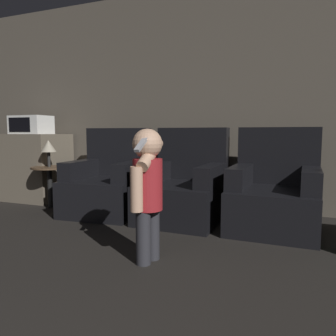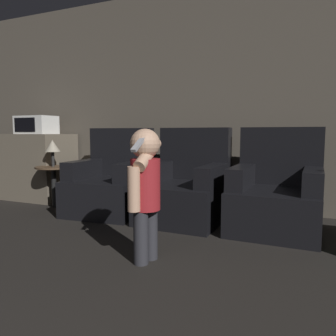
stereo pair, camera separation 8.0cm
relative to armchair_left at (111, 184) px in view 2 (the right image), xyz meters
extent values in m
cube|color=#51493F|center=(1.09, 0.66, 0.98)|extent=(8.40, 0.05, 2.60)
cube|color=black|center=(0.01, -0.07, -0.13)|extent=(0.84, 0.90, 0.39)
cube|color=black|center=(-0.02, 0.28, 0.35)|extent=(0.79, 0.22, 0.57)
cube|color=black|center=(-0.30, -0.09, 0.17)|extent=(0.21, 0.70, 0.20)
cube|color=black|center=(0.31, -0.04, 0.17)|extent=(0.21, 0.70, 0.20)
cube|color=black|center=(0.90, -0.07, -0.13)|extent=(0.80, 0.87, 0.39)
cube|color=black|center=(0.91, 0.28, 0.35)|extent=(0.78, 0.18, 0.57)
cube|color=black|center=(0.59, -0.06, 0.17)|extent=(0.18, 0.69, 0.20)
cube|color=black|center=(1.21, -0.07, 0.17)|extent=(0.18, 0.69, 0.20)
cube|color=black|center=(1.80, -0.07, -0.13)|extent=(0.80, 0.87, 0.39)
cube|color=black|center=(1.81, 0.28, 0.35)|extent=(0.78, 0.18, 0.57)
cube|color=black|center=(1.49, -0.06, 0.17)|extent=(0.18, 0.69, 0.20)
cube|color=black|center=(2.11, -0.07, 0.17)|extent=(0.18, 0.69, 0.20)
cylinder|color=#28282D|center=(1.04, -1.11, -0.13)|extent=(0.10, 0.10, 0.37)
cylinder|color=#28282D|center=(1.02, -1.22, -0.13)|extent=(0.10, 0.10, 0.37)
cylinder|color=maroon|center=(1.03, -1.17, 0.23)|extent=(0.20, 0.20, 0.35)
sphere|color=tan|center=(1.03, -1.17, 0.51)|extent=(0.20, 0.20, 0.20)
cylinder|color=tan|center=(1.01, -1.29, 0.21)|extent=(0.08, 0.08, 0.30)
cylinder|color=tan|center=(1.05, -1.17, 0.44)|extent=(0.08, 0.30, 0.22)
cube|color=#99999E|center=(1.05, -1.30, 0.51)|extent=(0.04, 0.16, 0.10)
cube|color=#665B4C|center=(-1.46, 0.27, 0.12)|extent=(1.09, 0.63, 0.89)
cube|color=silver|center=(-1.36, 0.27, 0.69)|extent=(0.50, 0.33, 0.24)
cube|color=black|center=(-1.39, 0.11, 0.69)|extent=(0.35, 0.01, 0.19)
cylinder|color=black|center=(-0.78, -0.07, -0.08)|extent=(0.06, 0.06, 0.48)
cylinder|color=#4C3826|center=(-0.78, -0.07, 0.16)|extent=(0.42, 0.42, 0.02)
cylinder|color=#262626|center=(-0.78, -0.07, 0.26)|extent=(0.04, 0.04, 0.18)
cone|color=#9E937F|center=(-0.78, -0.07, 0.42)|extent=(0.18, 0.18, 0.14)
camera|label=1|loc=(1.97, -3.18, 0.58)|focal=35.00mm
camera|label=2|loc=(2.04, -3.15, 0.58)|focal=35.00mm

